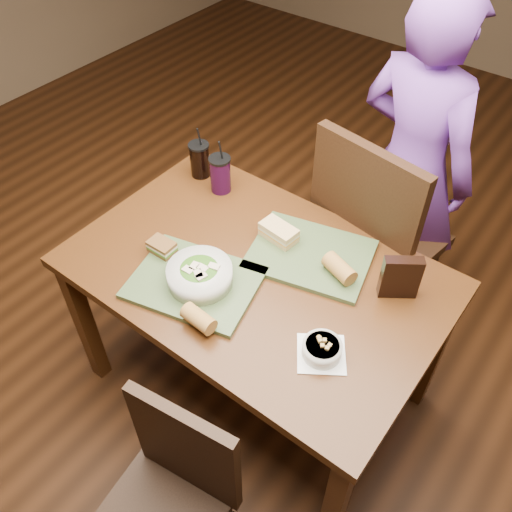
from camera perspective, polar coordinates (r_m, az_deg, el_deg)
The scene contains 16 objects.
ground at distance 2.50m, azimuth 0.00°, elevation -13.25°, with size 6.00×6.00×0.00m, color #381C0B.
dining_table at distance 1.96m, azimuth 0.00°, elevation -3.27°, with size 1.30×0.85×0.75m.
chair_near at distance 1.82m, azimuth -8.92°, elevation -23.42°, with size 0.40×0.41×0.83m.
chair_far at distance 2.28m, azimuth 11.86°, elevation 2.19°, with size 0.54×0.54×1.09m.
diner at distance 2.39m, azimuth 15.99°, elevation 8.87°, with size 0.56×0.37×1.54m, color #73399E.
tray_near at distance 1.86m, azimuth -6.49°, elevation -2.79°, with size 0.42×0.32×0.02m, color #3C4E2B.
tray_far at distance 1.95m, azimuth 5.72°, elevation 0.11°, with size 0.42×0.32×0.02m, color #3C4E2B.
salad_bowl at distance 1.82m, azimuth -5.95°, elevation -1.89°, with size 0.22×0.22×0.07m.
soup_bowl at distance 1.67m, azimuth 6.96°, elevation -9.71°, with size 0.20×0.20×0.06m.
sandwich_near at distance 1.95m, azimuth -9.88°, elevation 0.95°, with size 0.10×0.07×0.04m.
sandwich_far at distance 1.97m, azimuth 2.40°, elevation 2.52°, with size 0.15×0.09×0.06m.
baguette_near at distance 1.71m, azimuth -6.06°, elevation -6.57°, with size 0.06×0.06×0.11m, color #AD7533.
baguette_far at distance 1.86m, azimuth 8.77°, elevation -1.31°, with size 0.06×0.06×0.12m, color #AD7533.
cup_cola at distance 2.27m, azimuth -5.95°, elevation 10.06°, with size 0.09×0.09×0.23m.
cup_berry at distance 2.18m, azimuth -3.78°, elevation 8.61°, with size 0.09×0.09×0.24m.
chip_bag at distance 1.82m, azimuth 14.95°, elevation -2.18°, with size 0.13×0.04×0.17m, color black.
Camera 1 is at (0.78, -1.03, 2.14)m, focal length 38.00 mm.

